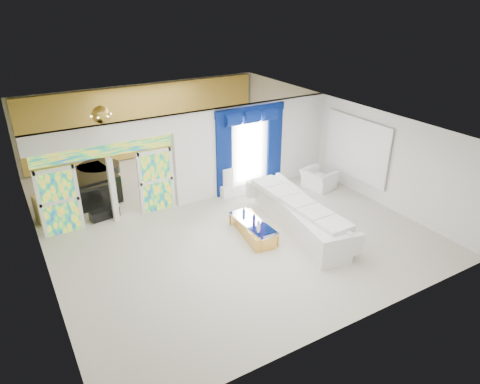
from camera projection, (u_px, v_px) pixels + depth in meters
floor at (213, 211)px, 13.71m from camera, size 12.00×12.00×0.00m
dividing_wall at (254, 146)px, 14.83m from camera, size 5.70×0.18×3.00m
dividing_header at (102, 134)px, 12.02m from camera, size 4.30×0.18×0.55m
stained_panel_left at (60, 201)px, 12.11m from camera, size 0.95×0.04×2.00m
stained_panel_right at (156, 181)px, 13.41m from camera, size 0.95×0.04×2.00m
stained_transom at (105, 151)px, 12.23m from camera, size 4.00×0.05×0.35m
window_pane at (249, 150)px, 14.66m from camera, size 1.00×0.02×2.30m
blue_drape_left at (224, 157)px, 14.20m from camera, size 0.55×0.10×2.80m
blue_drape_right at (274, 147)px, 15.11m from camera, size 0.55×0.10×2.80m
blue_pelmet at (250, 110)px, 14.05m from camera, size 2.60×0.12×0.25m
wall_mirror at (356, 148)px, 14.52m from camera, size 0.04×2.70×1.90m
gold_curtains at (146, 121)px, 17.68m from camera, size 9.70×0.12×2.90m
white_sofa at (298, 216)px, 12.59m from camera, size 1.58×4.36×0.81m
coffee_table at (253, 229)px, 12.29m from camera, size 0.88×1.88×0.40m
console_table at (236, 189)px, 14.79m from camera, size 1.17×0.40×0.39m
table_lamp at (228, 178)px, 14.45m from camera, size 0.36×0.36×0.58m
armchair at (318, 179)px, 15.17m from camera, size 1.09×1.20×0.69m
grand_piano at (91, 186)px, 14.38m from camera, size 1.67×2.03×0.92m
piano_bench at (105, 214)px, 13.27m from camera, size 0.92×0.47×0.29m
tv_console at (46, 208)px, 13.00m from camera, size 0.69×0.65×0.88m
chandelier at (101, 115)px, 14.18m from camera, size 0.60×0.60×0.60m
decanters at (256, 222)px, 12.04m from camera, size 0.15×1.17×0.27m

